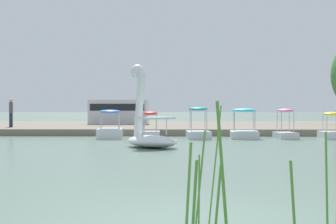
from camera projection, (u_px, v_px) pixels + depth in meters
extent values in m
plane|color=#567060|center=(199.00, 221.00, 6.58)|extent=(536.43, 536.43, 0.00)
cube|color=slate|center=(184.00, 127.00, 37.02)|extent=(131.51, 19.29, 0.38)
ellipsoid|color=white|center=(152.00, 141.00, 19.26)|extent=(2.77, 2.89, 0.48)
cylinder|color=white|center=(140.00, 104.00, 19.88)|extent=(0.63, 0.67, 2.65)
sphere|color=white|center=(137.00, 71.00, 20.00)|extent=(0.81, 0.81, 0.58)
cone|color=yellow|center=(134.00, 72.00, 20.18)|extent=(0.47, 0.48, 0.32)
cube|color=white|center=(155.00, 118.00, 19.10)|extent=(1.65, 1.62, 0.08)
cylinder|color=silver|center=(166.00, 126.00, 19.46)|extent=(0.04, 0.04, 0.67)
cylinder|color=silver|center=(143.00, 127.00, 18.74)|extent=(0.04, 0.04, 0.67)
cube|color=white|center=(332.00, 135.00, 24.99)|extent=(1.10, 2.03, 0.38)
ellipsoid|color=yellow|center=(332.00, 114.00, 24.99)|extent=(0.86, 1.00, 0.20)
cylinder|color=#B7B7BF|center=(323.00, 122.00, 25.40)|extent=(0.04, 0.04, 0.89)
cylinder|color=#B7B7BF|center=(336.00, 122.00, 25.35)|extent=(0.04, 0.04, 0.89)
cylinder|color=#B7B7BF|center=(327.00, 123.00, 24.63)|extent=(0.04, 0.04, 0.89)
cube|color=white|center=(285.00, 135.00, 25.29)|extent=(1.04, 1.81, 0.32)
ellipsoid|color=pink|center=(285.00, 110.00, 25.29)|extent=(0.85, 1.09, 0.20)
cylinder|color=#B7B7BF|center=(277.00, 121.00, 25.69)|extent=(0.04, 0.04, 1.12)
cylinder|color=#B7B7BF|center=(289.00, 121.00, 25.72)|extent=(0.04, 0.04, 1.12)
cylinder|color=#B7B7BF|center=(281.00, 122.00, 24.86)|extent=(0.04, 0.04, 1.12)
cylinder|color=#B7B7BF|center=(294.00, 122.00, 24.89)|extent=(0.04, 0.04, 1.12)
cube|color=white|center=(244.00, 135.00, 25.40)|extent=(1.54, 2.27, 0.38)
ellipsoid|color=#2DB7D1|center=(244.00, 110.00, 25.39)|extent=(1.36, 1.39, 0.20)
cylinder|color=#B7B7BF|center=(234.00, 120.00, 25.96)|extent=(0.04, 0.04, 1.07)
cylinder|color=#B7B7BF|center=(253.00, 120.00, 25.86)|extent=(0.04, 0.04, 1.07)
cylinder|color=#B7B7BF|center=(235.00, 121.00, 24.92)|extent=(0.04, 0.04, 1.07)
cylinder|color=#B7B7BF|center=(255.00, 121.00, 24.82)|extent=(0.04, 0.04, 1.07)
cube|color=white|center=(198.00, 135.00, 25.25)|extent=(1.26, 2.15, 0.38)
ellipsoid|color=teal|center=(198.00, 109.00, 25.24)|extent=(1.03, 1.17, 0.20)
cylinder|color=#B7B7BF|center=(190.00, 120.00, 25.68)|extent=(0.04, 0.04, 1.14)
cylinder|color=#B7B7BF|center=(205.00, 120.00, 25.70)|extent=(0.04, 0.04, 1.14)
cylinder|color=#B7B7BF|center=(191.00, 120.00, 24.79)|extent=(0.04, 0.04, 1.14)
cylinder|color=#B7B7BF|center=(207.00, 120.00, 24.81)|extent=(0.04, 0.04, 1.14)
cube|color=white|center=(150.00, 135.00, 25.32)|extent=(1.01, 1.76, 0.37)
ellipsoid|color=red|center=(150.00, 113.00, 25.32)|extent=(0.81, 0.98, 0.20)
cylinder|color=#B7B7BF|center=(144.00, 122.00, 25.70)|extent=(0.04, 0.04, 0.92)
cylinder|color=#B7B7BF|center=(156.00, 122.00, 25.70)|extent=(0.04, 0.04, 0.92)
cylinder|color=#B7B7BF|center=(144.00, 122.00, 24.93)|extent=(0.04, 0.04, 0.92)
cylinder|color=#B7B7BF|center=(156.00, 122.00, 24.94)|extent=(0.04, 0.04, 0.92)
cube|color=white|center=(110.00, 133.00, 25.41)|extent=(1.44, 2.45, 0.51)
ellipsoid|color=blue|center=(110.00, 112.00, 25.41)|extent=(1.26, 1.42, 0.20)
cylinder|color=#B7B7BF|center=(102.00, 120.00, 25.91)|extent=(0.04, 0.04, 0.87)
cylinder|color=#B7B7BF|center=(120.00, 120.00, 25.97)|extent=(0.04, 0.04, 0.87)
cylinder|color=#B7B7BF|center=(100.00, 120.00, 24.85)|extent=(0.04, 0.04, 0.87)
cylinder|color=#B7B7BF|center=(119.00, 120.00, 24.91)|extent=(0.04, 0.04, 0.87)
cube|color=#23283D|center=(11.00, 120.00, 30.88)|extent=(0.26, 0.25, 0.88)
cube|color=#4C4C51|center=(11.00, 108.00, 30.88)|extent=(0.28, 0.27, 0.68)
sphere|color=tan|center=(11.00, 101.00, 30.87)|extent=(0.22, 0.22, 0.22)
cube|color=silver|center=(119.00, 112.00, 37.09)|extent=(4.42, 1.94, 1.81)
cube|color=black|center=(119.00, 107.00, 37.09)|extent=(4.07, 1.96, 0.51)
cylinder|color=#568E38|center=(200.00, 179.00, 6.14)|extent=(0.14, 0.15, 1.23)
cylinder|color=#568E38|center=(222.00, 173.00, 5.38)|extent=(0.15, 0.11, 1.58)
cylinder|color=#568E38|center=(327.00, 189.00, 5.36)|extent=(0.04, 0.16, 1.24)
cylinder|color=#568E38|center=(189.00, 187.00, 6.01)|extent=(0.10, 0.17, 1.08)
cylinder|color=#568E38|center=(194.00, 205.00, 5.23)|extent=(0.09, 0.06, 0.95)
cylinder|color=#568E38|center=(293.00, 202.00, 5.40)|extent=(0.11, 0.12, 0.94)
cylinder|color=#568E38|center=(217.00, 208.00, 5.16)|extent=(0.11, 0.11, 0.90)
cylinder|color=#568E38|center=(199.00, 196.00, 5.73)|extent=(0.03, 0.10, 0.95)
cylinder|color=#568E38|center=(215.00, 166.00, 6.22)|extent=(0.17, 0.09, 1.53)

